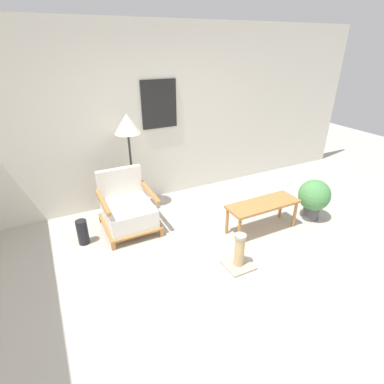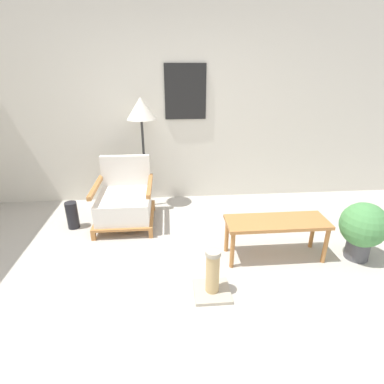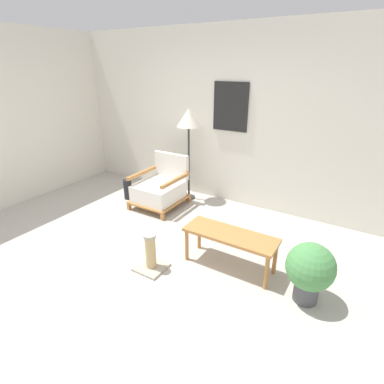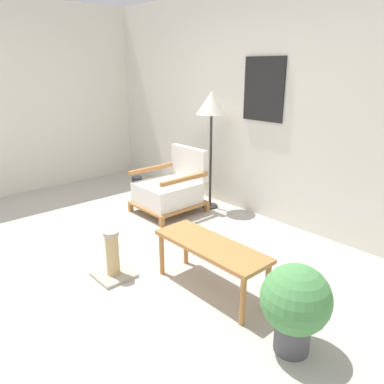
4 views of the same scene
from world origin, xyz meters
name	(u,v)px [view 3 (image 3 of 4)]	position (x,y,z in m)	size (l,w,h in m)	color
ground_plane	(129,273)	(0.00, 0.00, 0.00)	(14.00, 14.00, 0.00)	#B7B2A8
wall_back	(227,119)	(0.00, 2.37, 1.35)	(8.00, 0.09, 2.70)	silver
wall_left	(5,120)	(-2.85, 0.50, 1.35)	(0.06, 8.00, 2.70)	silver
armchair	(160,188)	(-0.75, 1.59, 0.30)	(0.71, 0.79, 0.80)	#B2753D
floor_lamp	(189,121)	(-0.52, 2.07, 1.32)	(0.38, 0.38, 1.52)	#2D2D2D
coffee_table	(230,238)	(0.89, 0.69, 0.37)	(1.04, 0.37, 0.43)	#B2753D
vase	(128,189)	(-1.40, 1.50, 0.17)	(0.14, 0.14, 0.34)	black
potted_plant	(310,269)	(1.76, 0.60, 0.36)	(0.46, 0.46, 0.62)	#4C4C51
scratching_post	(151,256)	(0.16, 0.19, 0.17)	(0.32, 0.32, 0.45)	#B2A893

